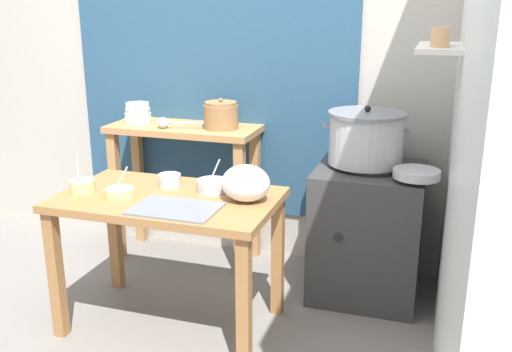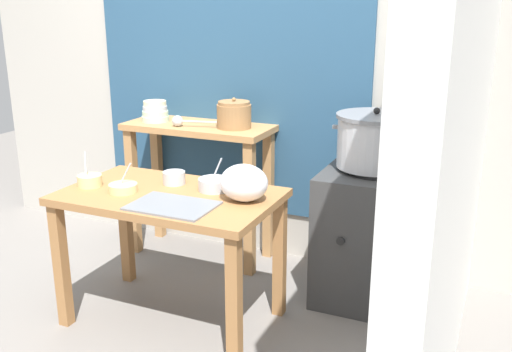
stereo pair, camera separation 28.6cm
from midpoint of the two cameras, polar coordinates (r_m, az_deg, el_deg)
ground_plane at (r=3.22m, az=-11.21°, el=-14.33°), size 9.00×9.00×0.00m
wall_back at (r=3.74m, az=-2.99°, el=11.50°), size 4.40×0.12×2.60m
wall_right at (r=2.61m, az=17.78°, el=8.37°), size 0.30×3.20×2.60m
prep_table at (r=2.97m, az=-11.44°, el=-4.02°), size 1.10×0.66×0.72m
back_shelf_table at (r=3.75m, az=-9.29°, el=1.61°), size 0.96×0.40×0.90m
stove_block at (r=3.36m, az=8.63°, el=-5.46°), size 0.60×0.61×0.78m
steamer_pot at (r=3.22m, az=8.41°, el=3.74°), size 0.48×0.43×0.33m
clay_pot at (r=3.57m, az=-5.81°, el=5.99°), size 0.21×0.21×0.19m
bowl_stack_enamel at (r=3.82m, az=-13.79°, el=5.99°), size 0.18×0.18×0.14m
ladle at (r=3.64m, az=-11.28°, el=5.19°), size 0.28×0.10×0.07m
serving_tray at (r=2.73m, az=-10.99°, el=-3.26°), size 0.40×0.28×0.01m
plastic_bag at (r=2.78m, az=-3.97°, el=-0.76°), size 0.24×0.21×0.18m
wide_pan at (r=3.04m, az=13.11°, el=0.18°), size 0.24×0.24×0.04m
prep_bowl_0 at (r=3.07m, az=-11.24°, el=-0.41°), size 0.12×0.12×0.07m
prep_bowl_1 at (r=2.99m, az=-3.71°, el=-0.62°), size 0.12×0.12×0.06m
prep_bowl_2 at (r=2.97m, az=-16.11°, el=-1.56°), size 0.15×0.15×0.15m
prep_bowl_3 at (r=2.95m, az=-7.14°, el=-0.95°), size 0.16×0.16×0.17m
prep_bowl_4 at (r=3.11m, az=-19.42°, el=-0.91°), size 0.13×0.13×0.18m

